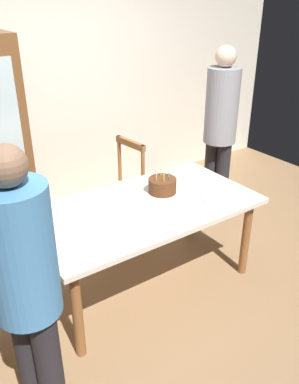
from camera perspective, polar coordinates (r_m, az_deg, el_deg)
The scene contains 12 objects.
ground at distance 3.50m, azimuth -0.69°, elevation -12.58°, with size 6.40×6.40×0.00m, color #93704C.
back_wall at distance 4.47m, azimuth -14.73°, elevation 13.93°, with size 6.40×0.10×2.60m, color silver.
dining_table at distance 3.13m, azimuth -0.75°, elevation -3.23°, with size 1.76×0.95×0.74m.
birthday_cake at distance 3.25m, azimuth 1.83°, elevation 0.80°, with size 0.28×0.28×0.20m.
plate_near_celebrant at distance 2.72m, azimuth -6.68°, elevation -6.30°, with size 0.22×0.22×0.01m, color silver.
plate_far_side at distance 3.21m, azimuth -4.20°, elevation -0.74°, with size 0.22×0.22×0.01m, color silver.
plate_near_guest at distance 3.24m, azimuth 9.10°, elevation -0.70°, with size 0.22×0.22×0.01m, color silver.
fork_near_celebrant at distance 2.65m, azimuth -9.58°, elevation -7.52°, with size 0.18×0.02×0.01m, color silver.
fork_far_side at distance 3.13m, azimuth -6.58°, elevation -1.65°, with size 0.18×0.02×0.01m, color silver.
chair_spindle_back at distance 3.93m, azimuth -4.50°, elevation -0.03°, with size 0.49×0.49×0.95m.
person_celebrant at distance 2.05m, azimuth -16.99°, elevation -12.69°, with size 0.32×0.32×1.67m.
person_guest at distance 4.08m, azimuth 9.98°, elevation 9.16°, with size 0.32×0.32×1.78m.
Camera 1 is at (-1.53, -2.25, 2.21)m, focal length 37.70 mm.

